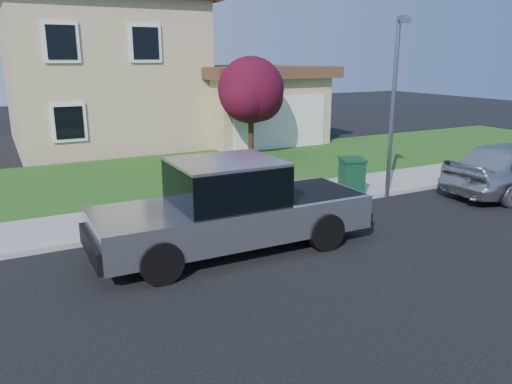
% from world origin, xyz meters
% --- Properties ---
extents(ground, '(80.00, 80.00, 0.00)m').
position_xyz_m(ground, '(0.00, 0.00, 0.00)').
color(ground, black).
rests_on(ground, ground).
extents(curb, '(40.00, 0.20, 0.12)m').
position_xyz_m(curb, '(1.00, 2.90, 0.06)').
color(curb, gray).
rests_on(curb, ground).
extents(sidewalk, '(40.00, 2.00, 0.15)m').
position_xyz_m(sidewalk, '(1.00, 4.00, 0.07)').
color(sidewalk, gray).
rests_on(sidewalk, ground).
extents(lawn, '(40.00, 7.00, 0.10)m').
position_xyz_m(lawn, '(1.00, 8.50, 0.05)').
color(lawn, '#144714').
rests_on(lawn, ground).
extents(house, '(14.00, 11.30, 6.85)m').
position_xyz_m(house, '(1.31, 16.38, 3.17)').
color(house, tan).
rests_on(house, ground).
extents(pickup_truck, '(6.09, 2.36, 2.00)m').
position_xyz_m(pickup_truck, '(-0.53, 1.14, 0.93)').
color(pickup_truck, black).
rests_on(pickup_truck, ground).
extents(woman, '(0.63, 0.53, 1.61)m').
position_xyz_m(woman, '(-0.03, 2.48, 0.76)').
color(woman, tan).
rests_on(woman, ground).
extents(ornamental_tree, '(2.93, 2.64, 4.02)m').
position_xyz_m(ornamental_tree, '(4.47, 9.85, 2.67)').
color(ornamental_tree, black).
rests_on(ornamental_tree, lawn).
extents(trash_bin, '(0.88, 0.94, 1.08)m').
position_xyz_m(trash_bin, '(4.27, 3.10, 0.70)').
color(trash_bin, '#0F371F').
rests_on(trash_bin, sidewalk).
extents(street_lamp, '(0.42, 0.66, 5.14)m').
position_xyz_m(street_lamp, '(5.33, 2.70, 2.93)').
color(street_lamp, slate).
rests_on(street_lamp, ground).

